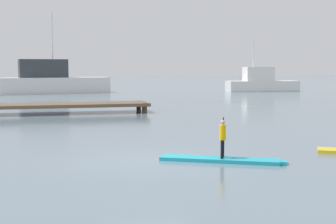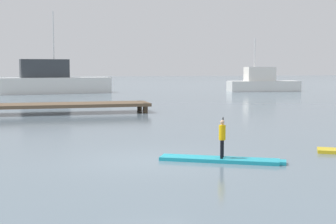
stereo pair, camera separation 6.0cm
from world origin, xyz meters
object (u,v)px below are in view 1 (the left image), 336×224
at_px(paddler_child_solo, 223,137).
at_px(trawler_grey_distant, 261,82).
at_px(fishing_boat_white_large, 51,81).
at_px(paddleboard_near, 222,160).

xyz_separation_m(paddler_child_solo, trawler_grey_distant, (17.64, 35.03, 0.27)).
relative_size(fishing_boat_white_large, trawler_grey_distant, 1.42).
bearing_deg(paddleboard_near, trawler_grey_distant, 63.26).
relative_size(paddleboard_near, fishing_boat_white_large, 0.30).
bearing_deg(fishing_boat_white_large, paddleboard_near, -83.72).
bearing_deg(fishing_boat_white_large, trawler_grey_distant, -3.13).
relative_size(paddler_child_solo, fishing_boat_white_large, 0.10).
distance_m(paddler_child_solo, fishing_boat_white_large, 36.44).
bearing_deg(paddler_child_solo, paddleboard_near, -146.00).
height_order(paddler_child_solo, trawler_grey_distant, trawler_grey_distant).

